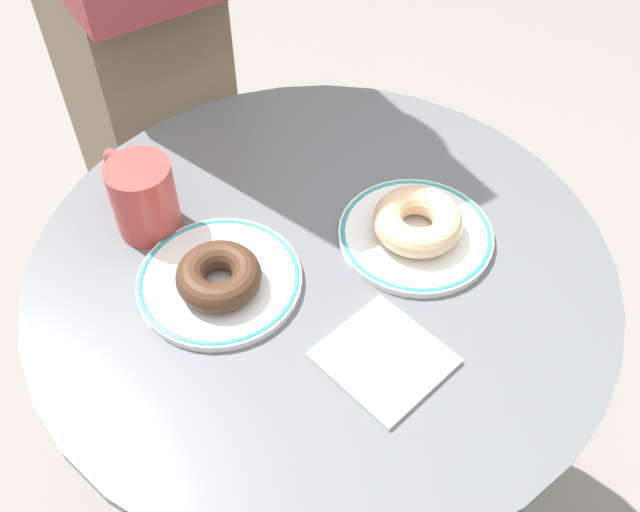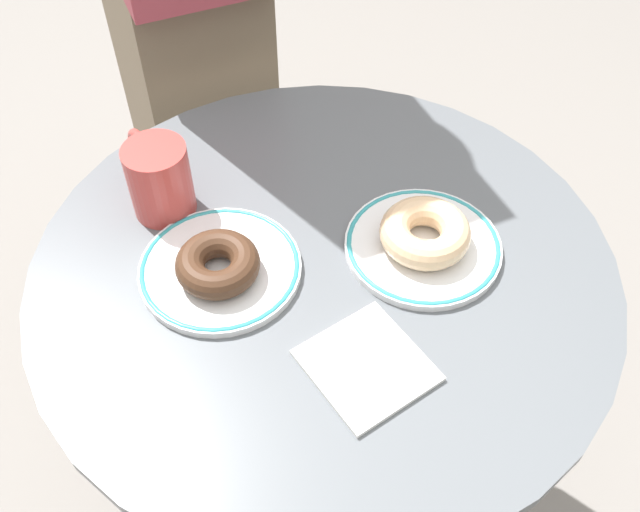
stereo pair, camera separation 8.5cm
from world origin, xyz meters
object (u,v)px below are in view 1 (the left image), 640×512
donut_chocolate (218,274)px  coffee_mug (142,196)px  cafe_table (321,355)px  plate_left (220,280)px  paper_napkin (384,358)px  plate_right (415,234)px  donut_glazed (417,221)px

donut_chocolate → coffee_mug: (-0.06, 0.14, 0.02)m
cafe_table → plate_left: plate_left is taller
paper_napkin → donut_chocolate: bearing=131.5°
plate_right → coffee_mug: size_ratio=1.61×
plate_left → paper_napkin: plate_left is taller
donut_chocolate → donut_glazed: size_ratio=0.90×
cafe_table → paper_napkin: paper_napkin is taller
cafe_table → donut_glazed: size_ratio=6.46×
paper_napkin → coffee_mug: (-0.20, 0.30, 0.05)m
donut_chocolate → donut_glazed: bearing=-1.9°
plate_right → donut_chocolate: 0.26m
donut_chocolate → plate_right: bearing=-1.9°
coffee_mug → paper_napkin: bearing=-56.2°
donut_chocolate → paper_napkin: (0.14, -0.16, -0.03)m
donut_glazed → donut_chocolate: bearing=178.1°
plate_right → coffee_mug: 0.35m
plate_right → donut_glazed: 0.02m
plate_left → plate_right: same height
donut_chocolate → donut_glazed: donut_glazed is taller
cafe_table → plate_left: 0.25m
plate_left → donut_glazed: size_ratio=1.76×
plate_right → paper_napkin: plate_right is taller
cafe_table → paper_napkin: bearing=-85.0°
plate_left → donut_chocolate: bearing=-102.8°
donut_glazed → coffee_mug: 0.34m
coffee_mug → plate_right: bearing=-25.0°
plate_left → plate_right: 0.25m
plate_left → paper_napkin: size_ratio=1.58×
plate_right → donut_glazed: donut_glazed is taller
donut_glazed → paper_napkin: bearing=-126.5°
cafe_table → donut_chocolate: bearing=178.5°
plate_left → donut_chocolate: 0.02m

